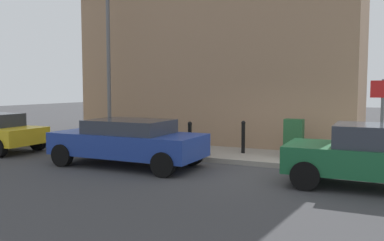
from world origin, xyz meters
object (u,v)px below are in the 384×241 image
Objects in this scene: utility_cabinet at (294,140)px; bollard_near_cabinet at (243,136)px; lamppost at (109,59)px; bollard_far_kerb at (190,137)px; car_blue at (128,141)px; street_sign at (382,110)px.

utility_cabinet is 1.62m from bollard_near_cabinet.
lamppost is (0.04, 6.81, 2.62)m from utility_cabinet.
car_blue is at bearing 146.52° from bollard_far_kerb.
bollard_near_cabinet is at bearing -133.27° from car_blue.
utility_cabinet reaches higher than bollard_near_cabinet.
utility_cabinet is at bearing -73.12° from bollard_far_kerb.
street_sign reaches higher than bollard_far_kerb.
lamppost is at bearing -45.52° from car_blue.
lamppost reaches higher than car_blue.
street_sign is 0.40× the size of lamppost.
street_sign is (-0.69, -2.37, 0.98)m from utility_cabinet.
car_blue is 4.23× the size of bollard_near_cabinet.
street_sign is at bearing -87.62° from bollard_far_kerb.
car_blue is 1.91× the size of street_sign.
lamppost is at bearing 75.80° from bollard_far_kerb.
car_blue is 3.73m from bollard_near_cabinet.
lamppost is (2.68, 2.66, 2.58)m from car_blue.
bollard_far_kerb is (1.72, -1.13, -0.02)m from car_blue.
bollard_far_kerb is 4.70m from lamppost.
bollard_far_kerb is 5.48m from street_sign.
lamppost is (0.74, 9.18, 1.64)m from street_sign.
utility_cabinet is 3.16m from bollard_far_kerb.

